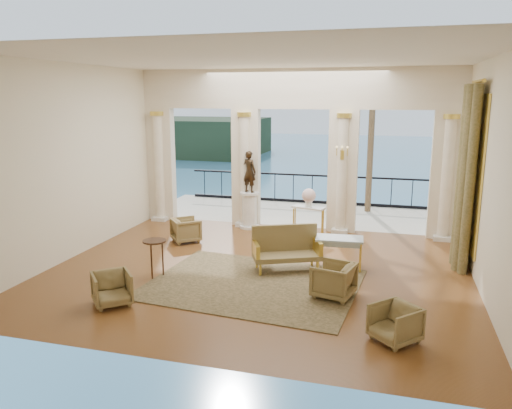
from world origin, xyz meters
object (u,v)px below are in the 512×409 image
(armchair_c, at_px, (334,278))
(game_table, at_px, (339,241))
(armchair_a, at_px, (112,287))
(console_table, at_px, (309,212))
(armchair_b, at_px, (395,322))
(side_table, at_px, (155,245))
(settee, at_px, (286,248))
(pedestal, at_px, (249,211))
(statue, at_px, (249,172))
(armchair_d, at_px, (186,229))

(armchair_c, xyz_separation_m, game_table, (-0.08, 1.67, 0.26))
(armchair_a, bearing_deg, console_table, 22.21)
(armchair_b, relative_size, console_table, 0.70)
(game_table, height_order, side_table, side_table)
(settee, relative_size, game_table, 1.50)
(settee, distance_m, pedestal, 3.65)
(statue, bearing_deg, armchair_a, 102.31)
(pedestal, relative_size, side_table, 1.32)
(armchair_b, bearing_deg, settee, 173.05)
(console_table, bearing_deg, armchair_d, -139.44)
(armchair_d, distance_m, statue, 2.53)
(game_table, bearing_deg, statue, 131.40)
(armchair_b, distance_m, side_table, 5.17)
(settee, xyz_separation_m, console_table, (0.03, 2.74, 0.21))
(pedestal, height_order, side_table, pedestal)
(pedestal, bearing_deg, armchair_a, -98.64)
(armchair_d, xyz_separation_m, pedestal, (1.21, 1.80, 0.16))
(armchair_a, distance_m, armchair_b, 5.00)
(armchair_a, distance_m, armchair_c, 4.13)
(armchair_d, bearing_deg, settee, -155.28)
(armchair_a, xyz_separation_m, armchair_b, (5.00, -0.08, -0.01))
(console_table, bearing_deg, pedestal, -177.70)
(armchair_a, distance_m, settee, 3.82)
(armchair_a, height_order, console_table, console_table)
(game_table, height_order, statue, statue)
(settee, bearing_deg, statue, 94.56)
(armchair_a, height_order, pedestal, pedestal)
(armchair_d, bearing_deg, console_table, -105.98)
(armchair_b, height_order, game_table, game_table)
(side_table, bearing_deg, armchair_b, -18.27)
(armchair_c, height_order, side_table, side_table)
(armchair_d, bearing_deg, armchair_c, -162.92)
(armchair_b, height_order, armchair_d, armchair_d)
(armchair_a, height_order, settee, settee)
(statue, bearing_deg, armchair_d, 77.15)
(armchair_a, height_order, armchair_d, armchair_d)
(armchair_b, bearing_deg, armchair_a, -137.57)
(console_table, bearing_deg, side_table, -107.14)
(pedestal, bearing_deg, side_table, -100.35)
(statue, bearing_deg, armchair_c, 144.44)
(armchair_c, height_order, armchair_d, armchair_c)
(armchair_a, xyz_separation_m, side_table, (0.10, 1.54, 0.35))
(settee, bearing_deg, armchair_d, 130.53)
(armchair_c, height_order, game_table, armchair_c)
(armchair_d, relative_size, game_table, 0.65)
(armchair_d, height_order, game_table, game_table)
(armchair_c, xyz_separation_m, armchair_d, (-4.17, 2.68, -0.02))
(settee, distance_m, statue, 3.83)
(game_table, xyz_separation_m, statue, (-2.89, 2.81, 1.02))
(game_table, xyz_separation_m, side_table, (-3.69, -1.57, 0.06))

